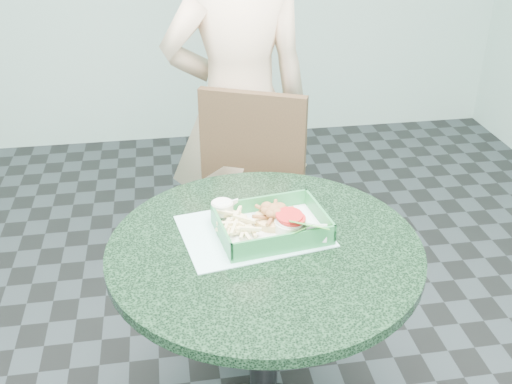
{
  "coord_description": "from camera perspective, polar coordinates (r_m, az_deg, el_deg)",
  "views": [
    {
      "loc": [
        -0.24,
        -1.31,
        1.67
      ],
      "look_at": [
        -0.01,
        0.1,
        0.88
      ],
      "focal_mm": 42.0,
      "sensor_mm": 36.0,
      "label": 1
    }
  ],
  "objects": [
    {
      "name": "food_basket",
      "position": [
        1.65,
        1.48,
        -4.05
      ],
      "size": [
        0.29,
        0.21,
        0.06
      ],
      "rotation": [
        0.0,
        0.0,
        0.15
      ],
      "color": "#288041",
      "rests_on": "placemat"
    },
    {
      "name": "placemat",
      "position": [
        1.67,
        -0.24,
        -4.31
      ],
      "size": [
        0.43,
        0.35,
        0.0
      ],
      "primitive_type": "cube",
      "rotation": [
        0.0,
        0.0,
        0.17
      ],
      "color": "#B4F0EA",
      "rests_on": "cafe_table"
    },
    {
      "name": "dining_chair",
      "position": [
        2.28,
        0.06,
        -0.83
      ],
      "size": [
        0.41,
        0.41,
        0.93
      ],
      "rotation": [
        0.0,
        0.0,
        -0.42
      ],
      "color": "brown",
      "rests_on": "floor"
    },
    {
      "name": "sauce_ramekin",
      "position": [
        1.7,
        -2.85,
        -1.69
      ],
      "size": [
        0.06,
        0.06,
        0.03
      ],
      "rotation": [
        0.0,
        0.0,
        -0.11
      ],
      "color": "beige",
      "rests_on": "food_basket"
    },
    {
      "name": "diner_person",
      "position": [
        2.38,
        -1.67,
        9.27
      ],
      "size": [
        0.65,
        0.45,
        1.73
      ],
      "primitive_type": "imported",
      "rotation": [
        0.0,
        0.0,
        3.2
      ],
      "color": "beige",
      "rests_on": "floor"
    },
    {
      "name": "garnish_cup",
      "position": [
        1.62,
        3.6,
        -3.75
      ],
      "size": [
        0.13,
        0.13,
        0.05
      ],
      "rotation": [
        0.0,
        0.0,
        0.21
      ],
      "color": "white",
      "rests_on": "food_basket"
    },
    {
      "name": "crab_sandwich",
      "position": [
        1.66,
        1.81,
        -2.61
      ],
      "size": [
        0.11,
        0.11,
        0.07
      ],
      "rotation": [
        0.0,
        0.0,
        -0.11
      ],
      "color": "#D8B36E",
      "rests_on": "food_basket"
    },
    {
      "name": "cafe_table",
      "position": [
        1.72,
        0.78,
        -10.23
      ],
      "size": [
        0.85,
        0.85,
        0.75
      ],
      "color": "#282829",
      "rests_on": "floor"
    },
    {
      "name": "fries_pile",
      "position": [
        1.65,
        -1.7,
        -3.28
      ],
      "size": [
        0.14,
        0.14,
        0.04
      ],
      "primitive_type": null,
      "rotation": [
        0.0,
        0.0,
        0.39
      ],
      "color": "#FFE9A1",
      "rests_on": "food_basket"
    }
  ]
}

